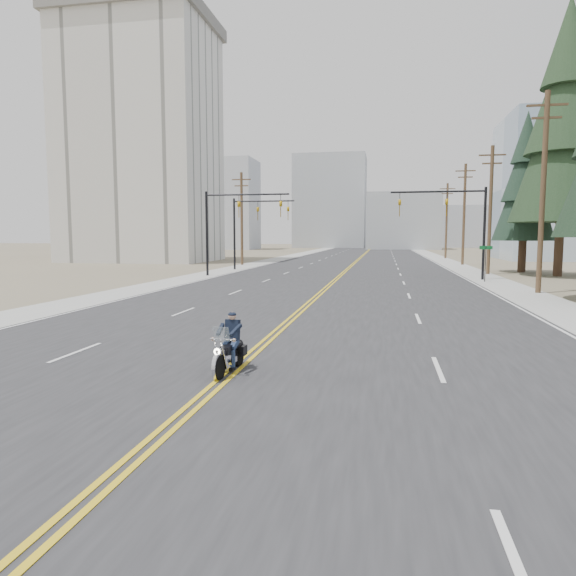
# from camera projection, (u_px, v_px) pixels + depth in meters

# --- Properties ---
(ground_plane) EXTENTS (400.00, 400.00, 0.00)m
(ground_plane) POSITION_uv_depth(u_px,v_px,m) (189.00, 411.00, 9.83)
(ground_plane) COLOR #776D56
(ground_plane) RESTS_ON ground
(road) EXTENTS (20.00, 200.00, 0.01)m
(road) POSITION_uv_depth(u_px,v_px,m) (360.00, 258.00, 78.26)
(road) COLOR #303033
(road) RESTS_ON ground
(sidewalk_left) EXTENTS (3.00, 200.00, 0.01)m
(sidewalk_left) POSITION_uv_depth(u_px,v_px,m) (286.00, 257.00, 80.38)
(sidewalk_left) COLOR #A5A5A0
(sidewalk_left) RESTS_ON ground
(sidewalk_right) EXTENTS (3.00, 200.00, 0.01)m
(sidewalk_right) POSITION_uv_depth(u_px,v_px,m) (438.00, 258.00, 76.15)
(sidewalk_right) COLOR #A5A5A0
(sidewalk_right) RESTS_ON ground
(traffic_mast_left) EXTENTS (7.10, 0.26, 7.00)m
(traffic_mast_left) POSITION_uv_depth(u_px,v_px,m) (230.00, 216.00, 42.27)
(traffic_mast_left) COLOR black
(traffic_mast_left) RESTS_ON ground
(traffic_mast_right) EXTENTS (7.10, 0.26, 7.00)m
(traffic_mast_right) POSITION_uv_depth(u_px,v_px,m) (457.00, 215.00, 38.96)
(traffic_mast_right) COLOR black
(traffic_mast_right) RESTS_ON ground
(traffic_mast_far) EXTENTS (6.10, 0.26, 7.00)m
(traffic_mast_far) POSITION_uv_depth(u_px,v_px,m) (251.00, 220.00, 50.16)
(traffic_mast_far) COLOR black
(traffic_mast_far) RESTS_ON ground
(street_sign) EXTENTS (0.90, 0.06, 2.62)m
(street_sign) POSITION_uv_depth(u_px,v_px,m) (486.00, 257.00, 36.99)
(street_sign) COLOR black
(street_sign) RESTS_ON ground
(utility_pole_b) EXTENTS (2.20, 0.30, 11.50)m
(utility_pole_b) POSITION_uv_depth(u_px,v_px,m) (543.00, 190.00, 29.41)
(utility_pole_b) COLOR brown
(utility_pole_b) RESTS_ON ground
(utility_pole_c) EXTENTS (2.20, 0.30, 11.00)m
(utility_pole_c) POSITION_uv_depth(u_px,v_px,m) (490.00, 208.00, 44.10)
(utility_pole_c) COLOR brown
(utility_pole_c) RESTS_ON ground
(utility_pole_d) EXTENTS (2.20, 0.30, 11.50)m
(utility_pole_d) POSITION_uv_depth(u_px,v_px,m) (464.00, 213.00, 58.74)
(utility_pole_d) COLOR brown
(utility_pole_d) RESTS_ON ground
(utility_pole_e) EXTENTS (2.20, 0.30, 11.00)m
(utility_pole_e) POSITION_uv_depth(u_px,v_px,m) (447.00, 220.00, 75.38)
(utility_pole_e) COLOR brown
(utility_pole_e) RESTS_ON ground
(utility_pole_left) EXTENTS (2.20, 0.30, 10.50)m
(utility_pole_left) POSITION_uv_depth(u_px,v_px,m) (242.00, 217.00, 58.50)
(utility_pole_left) COLOR brown
(utility_pole_left) RESTS_ON ground
(apartment_block) EXTENTS (18.00, 14.00, 30.00)m
(apartment_block) POSITION_uv_depth(u_px,v_px,m) (142.00, 147.00, 67.24)
(apartment_block) COLOR silver
(apartment_block) RESTS_ON ground
(haze_bldg_a) EXTENTS (14.00, 12.00, 22.00)m
(haze_bldg_a) POSITION_uv_depth(u_px,v_px,m) (228.00, 205.00, 127.59)
(haze_bldg_a) COLOR #B7BCC6
(haze_bldg_a) RESTS_ON ground
(haze_bldg_b) EXTENTS (18.00, 14.00, 14.00)m
(haze_bldg_b) POSITION_uv_depth(u_px,v_px,m) (403.00, 221.00, 129.85)
(haze_bldg_b) COLOR #ADB2B7
(haze_bldg_b) RESTS_ON ground
(haze_bldg_c) EXTENTS (16.00, 12.00, 18.00)m
(haze_bldg_c) POSITION_uv_depth(u_px,v_px,m) (559.00, 209.00, 109.09)
(haze_bldg_c) COLOR #B7BCC6
(haze_bldg_c) RESTS_ON ground
(haze_bldg_d) EXTENTS (20.00, 15.00, 26.00)m
(haze_bldg_d) POSITION_uv_depth(u_px,v_px,m) (330.00, 202.00, 147.59)
(haze_bldg_d) COLOR #ADB2B7
(haze_bldg_d) RESTS_ON ground
(haze_bldg_e) EXTENTS (14.00, 14.00, 12.00)m
(haze_bldg_e) POSITION_uv_depth(u_px,v_px,m) (459.00, 227.00, 151.26)
(haze_bldg_e) COLOR #B7BCC6
(haze_bldg_e) RESTS_ON ground
(haze_bldg_f) EXTENTS (12.00, 12.00, 16.00)m
(haze_bldg_f) POSITION_uv_depth(u_px,v_px,m) (193.00, 219.00, 145.32)
(haze_bldg_f) COLOR #ADB2B7
(haze_bldg_f) RESTS_ON ground
(motorcyclist) EXTENTS (0.92, 1.92, 1.47)m
(motorcyclist) POSITION_uv_depth(u_px,v_px,m) (229.00, 343.00, 12.50)
(motorcyclist) COLOR black
(motorcyclist) RESTS_ON ground
(conifer_tall) EXTENTS (8.06, 8.06, 22.38)m
(conifer_tall) POSITION_uv_depth(u_px,v_px,m) (566.00, 117.00, 41.28)
(conifer_tall) COLOR #382619
(conifer_tall) RESTS_ON ground
(conifer_far) EXTENTS (5.44, 5.44, 14.56)m
(conifer_far) POSITION_uv_depth(u_px,v_px,m) (525.00, 181.00, 46.64)
(conifer_far) COLOR #382619
(conifer_far) RESTS_ON ground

